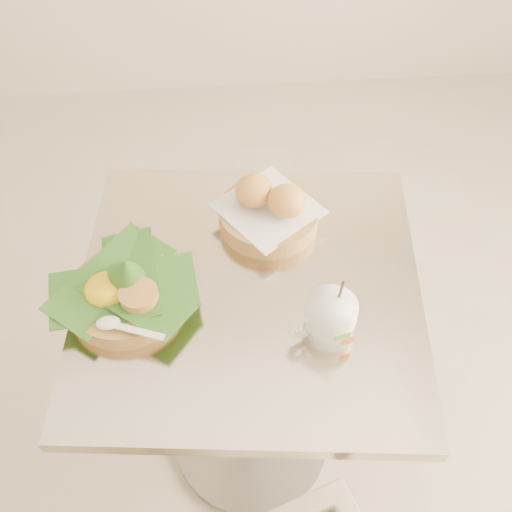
{
  "coord_description": "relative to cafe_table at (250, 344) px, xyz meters",
  "views": [
    {
      "loc": [
        0.15,
        -0.76,
        1.79
      ],
      "look_at": [
        0.22,
        0.06,
        0.82
      ],
      "focal_mm": 45.0,
      "sensor_mm": 36.0,
      "label": 1
    }
  ],
  "objects": [
    {
      "name": "rice_basket",
      "position": [
        -0.25,
        -0.02,
        0.26
      ],
      "size": [
        0.29,
        0.29,
        0.15
      ],
      "rotation": [
        0.0,
        0.0,
        -0.05
      ],
      "color": "tan",
      "rests_on": "cafe_table"
    },
    {
      "name": "cafe_table",
      "position": [
        0.0,
        0.0,
        0.0
      ],
      "size": [
        0.77,
        0.77,
        0.75
      ],
      "rotation": [
        0.0,
        0.0,
        -0.1
      ],
      "color": "gray",
      "rests_on": "floor"
    },
    {
      "name": "bread_basket",
      "position": [
        0.06,
        0.18,
        0.26
      ],
      "size": [
        0.26,
        0.26,
        0.11
      ],
      "rotation": [
        0.0,
        0.0,
        -0.14
      ],
      "color": "tan",
      "rests_on": "cafe_table"
    },
    {
      "name": "floor",
      "position": [
        -0.2,
        -0.03,
        -0.53
      ],
      "size": [
        3.6,
        3.6,
        0.0
      ],
      "primitive_type": "plane",
      "color": "beige",
      "rests_on": "ground"
    },
    {
      "name": "coffee_mug",
      "position": [
        0.14,
        -0.12,
        0.27
      ],
      "size": [
        0.13,
        0.1,
        0.17
      ],
      "rotation": [
        0.0,
        0.0,
        0.3
      ],
      "color": "white",
      "rests_on": "cafe_table"
    }
  ]
}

